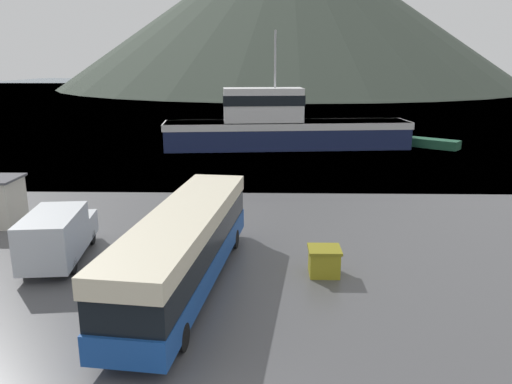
{
  "coord_description": "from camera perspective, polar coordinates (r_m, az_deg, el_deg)",
  "views": [
    {
      "loc": [
        1.17,
        -9.97,
        8.73
      ],
      "look_at": [
        0.56,
        15.67,
        2.0
      ],
      "focal_mm": 35.0,
      "sensor_mm": 36.0,
      "label": 1
    }
  ],
  "objects": [
    {
      "name": "tour_bus",
      "position": [
        19.86,
        -8.06,
        -5.94
      ],
      "size": [
        4.0,
        12.99,
        3.14
      ],
      "rotation": [
        0.0,
        0.0,
        -0.12
      ],
      "color": "#194799",
      "rests_on": "ground"
    },
    {
      "name": "delivery_van",
      "position": [
        23.99,
        -21.73,
        -4.53
      ],
      "size": [
        2.76,
        5.98,
        2.38
      ],
      "rotation": [
        0.0,
        0.0,
        0.11
      ],
      "color": "silver",
      "rests_on": "ground"
    },
    {
      "name": "storage_bin",
      "position": [
        21.35,
        7.79,
        -7.82
      ],
      "size": [
        1.36,
        1.29,
        1.18
      ],
      "color": "olive",
      "rests_on": "ground"
    },
    {
      "name": "water_surface",
      "position": [
        153.22,
        0.92,
        11.44
      ],
      "size": [
        240.0,
        240.0,
        0.0
      ],
      "primitive_type": "plane",
      "color": "#475B6B",
      "rests_on": "ground"
    },
    {
      "name": "hill_backdrop",
      "position": [
        187.42,
        3.76,
        20.29
      ],
      "size": [
        158.61,
        158.61,
        54.1
      ],
      "primitive_type": "cone",
      "color": "#3D473D",
      "rests_on": "ground"
    },
    {
      "name": "fishing_boat",
      "position": [
        51.77,
        2.96,
        7.51
      ],
      "size": [
        25.48,
        6.95,
        11.73
      ],
      "rotation": [
        0.0,
        0.0,
        4.81
      ],
      "color": "#19234C",
      "rests_on": "water_surface"
    },
    {
      "name": "small_boat",
      "position": [
        55.39,
        19.39,
        5.28
      ],
      "size": [
        5.5,
        4.77,
        0.91
      ],
      "rotation": [
        0.0,
        0.0,
        4.06
      ],
      "color": "#1E5138",
      "rests_on": "water_surface"
    }
  ]
}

